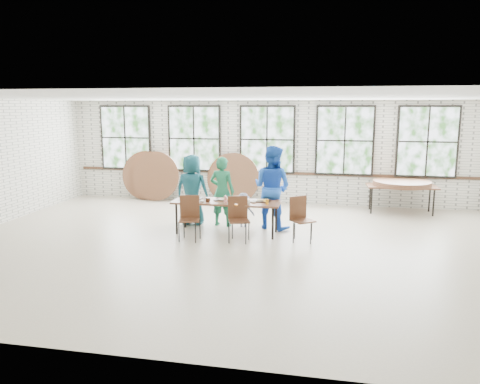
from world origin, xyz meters
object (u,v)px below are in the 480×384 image
Objects in this scene: storage_table at (402,188)px; chair_near_left at (190,214)px; chair_near_right at (238,215)px; dining_table at (227,203)px.

chair_near_left is at bearing -146.48° from storage_table.
chair_near_left is 1.00× the size of chair_near_right.
dining_table is 5.06m from storage_table.
chair_near_left is 1.05m from chair_near_right.
dining_table and storage_table have the same top height.
dining_table is 2.53× the size of chair_near_right.
chair_near_left is at bearing 167.26° from chair_near_right.
chair_near_left reaches higher than dining_table.
chair_near_right is at bearing -140.57° from storage_table.
chair_near_right reaches higher than dining_table.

